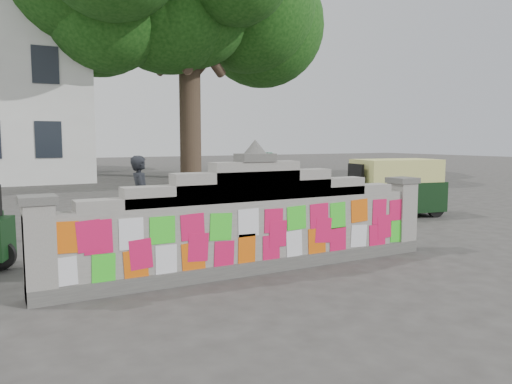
% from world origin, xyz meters
% --- Properties ---
extents(ground, '(100.00, 100.00, 0.00)m').
position_xyz_m(ground, '(0.00, 0.00, 0.00)').
color(ground, '#383533').
rests_on(ground, ground).
extents(parapet_wall, '(6.48, 0.44, 2.01)m').
position_xyz_m(parapet_wall, '(-0.00, -0.01, 0.75)').
color(parapet_wall, '#4C4C49').
rests_on(parapet_wall, ground).
extents(shade_tree, '(12.00, 10.00, 12.00)m').
position_xyz_m(shade_tree, '(6.00, 18.00, 8.94)').
color(shade_tree, '#38281E').
rests_on(shade_tree, ground).
extents(cyclist_bike, '(1.73, 0.81, 0.87)m').
position_xyz_m(cyclist_bike, '(-1.16, 2.09, 0.44)').
color(cyclist_bike, black).
rests_on(cyclist_bike, ground).
extents(cyclist_rider, '(0.43, 0.58, 1.48)m').
position_xyz_m(cyclist_rider, '(-1.16, 2.09, 0.74)').
color(cyclist_rider, black).
rests_on(cyclist_rider, ground).
extents(pedestrian, '(1.05, 1.05, 1.72)m').
position_xyz_m(pedestrian, '(1.98, 2.95, 0.86)').
color(pedestrian, '#268B56').
rests_on(pedestrian, ground).
extents(rickshaw_right, '(2.77, 1.62, 1.49)m').
position_xyz_m(rickshaw_right, '(5.81, 3.09, 0.77)').
color(rickshaw_right, black).
rests_on(rickshaw_right, ground).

